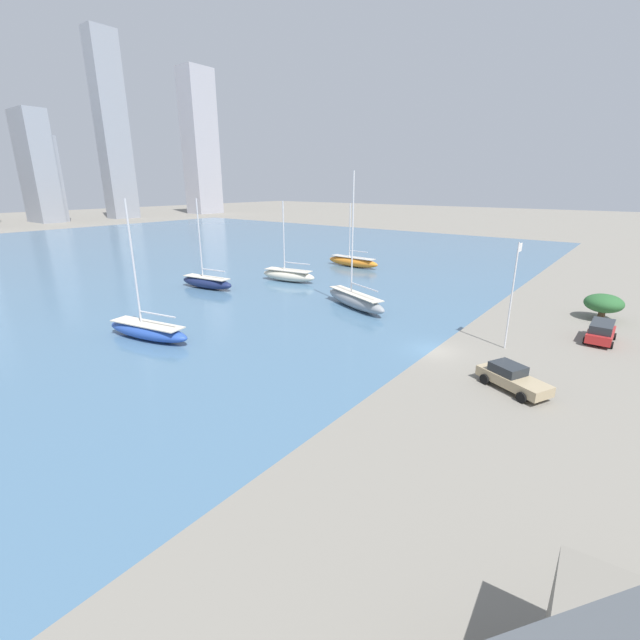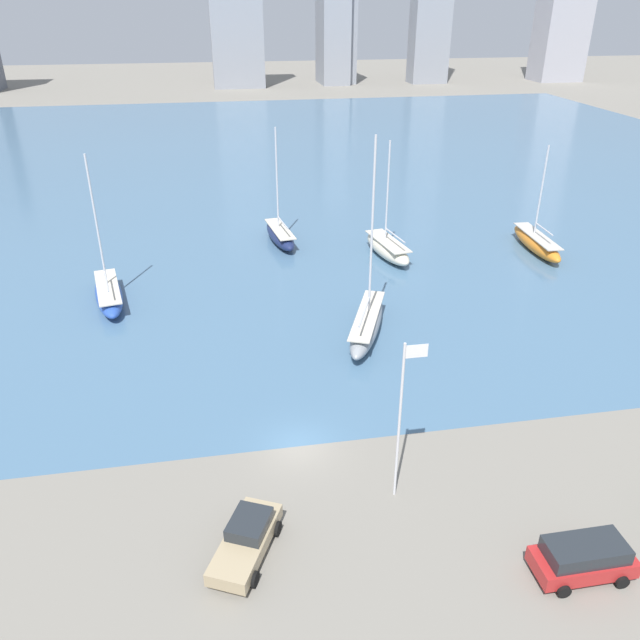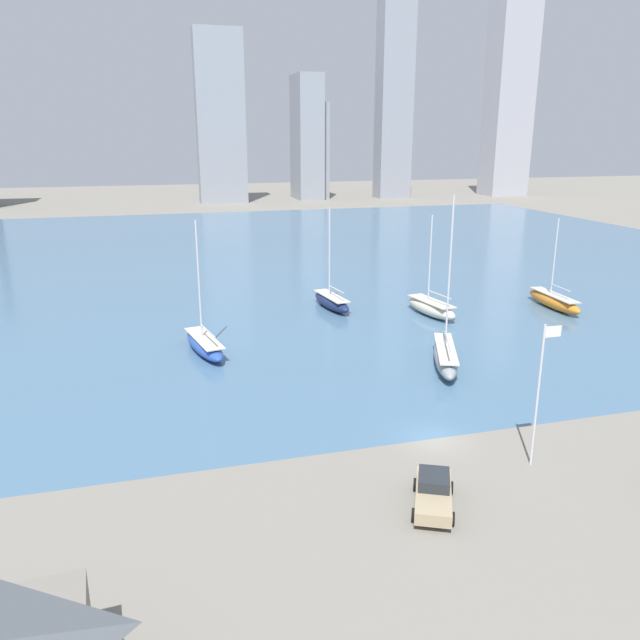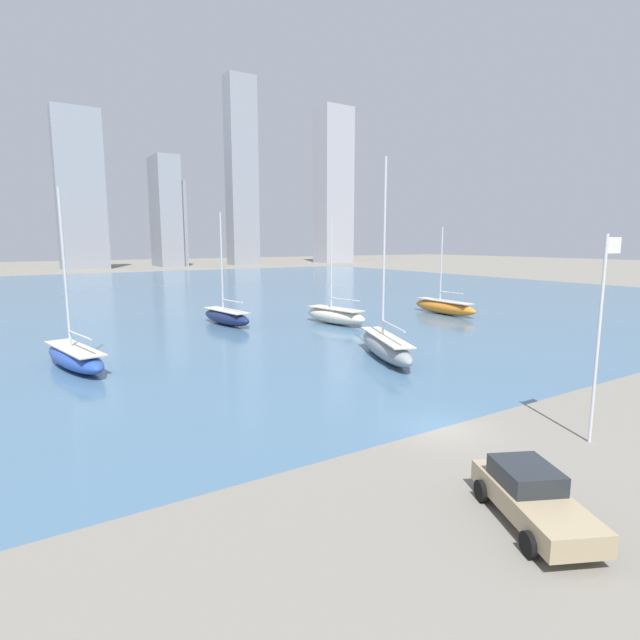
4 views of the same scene
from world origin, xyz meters
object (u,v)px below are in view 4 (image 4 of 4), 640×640
flag_pole (600,331)px  sailboat_gray (385,346)px  sailboat_orange (444,307)px  sailboat_blue (75,357)px  sailboat_navy (226,316)px  sailboat_cream (335,315)px  parked_pickup_tan (532,496)px

flag_pole → sailboat_gray: bearing=81.2°
flag_pole → sailboat_orange: (24.75, 32.53, -4.23)m
flag_pole → sailboat_blue: (-18.11, 27.42, -4.29)m
sailboat_navy → sailboat_orange: (26.29, -7.16, 0.02)m
sailboat_navy → flag_pole: bearing=-95.3°
flag_pole → sailboat_cream: bearing=75.3°
sailboat_cream → sailboat_blue: (-26.97, -6.22, -0.09)m
sailboat_gray → sailboat_cream: bearing=91.4°
sailboat_gray → sailboat_orange: sailboat_gray is taller
sailboat_gray → parked_pickup_tan: 23.13m
sailboat_orange → sailboat_cream: bearing=178.8°
sailboat_gray → parked_pickup_tan: sailboat_gray is taller
flag_pole → sailboat_gray: (2.76, 17.78, -4.16)m
sailboat_navy → sailboat_cream: (10.40, -6.05, 0.05)m
sailboat_blue → sailboat_cream: bearing=2.2°
sailboat_gray → sailboat_blue: (-20.88, 9.65, -0.13)m
flag_pole → sailboat_blue: sailboat_blue is taller
sailboat_blue → parked_pickup_tan: 31.62m
sailboat_gray → sailboat_blue: size_ratio=1.20×
sailboat_gray → sailboat_navy: bearing=123.5°
flag_pole → sailboat_orange: bearing=52.7°
sailboat_gray → sailboat_orange: size_ratio=1.42×
sailboat_gray → sailboat_orange: 26.48m
sailboat_navy → sailboat_blue: bearing=-151.0°
sailboat_orange → sailboat_cream: size_ratio=0.93×
flag_pole → sailboat_gray: 18.47m
sailboat_navy → sailboat_blue: size_ratio=0.95×
sailboat_navy → parked_pickup_tan: 42.80m
sailboat_cream → sailboat_gray: bearing=-120.2°
parked_pickup_tan → sailboat_navy: bearing=106.8°
sailboat_gray → sailboat_blue: bearing=177.6°
flag_pole → sailboat_blue: bearing=123.4°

